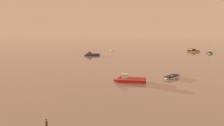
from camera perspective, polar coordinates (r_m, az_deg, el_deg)
motorboat_moored_1 at (r=82.52m, az=-5.75°, el=2.17°), size 6.28×4.65×2.28m
rowboat_moored_0 at (r=104.32m, az=-0.03°, el=3.33°), size 2.90×2.54×0.46m
sailboat_moored_0 at (r=99.32m, az=24.42°, el=2.44°), size 2.33×5.69×6.20m
rowboat_moored_1 at (r=43.56m, az=15.63°, el=-3.63°), size 3.55×4.54×0.69m
sailboat_moored_1 at (r=105.92m, az=20.72°, el=2.97°), size 6.49×3.07×6.99m
motorboat_moored_3 at (r=38.94m, az=3.76°, el=-4.50°), size 6.04×2.48×2.23m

